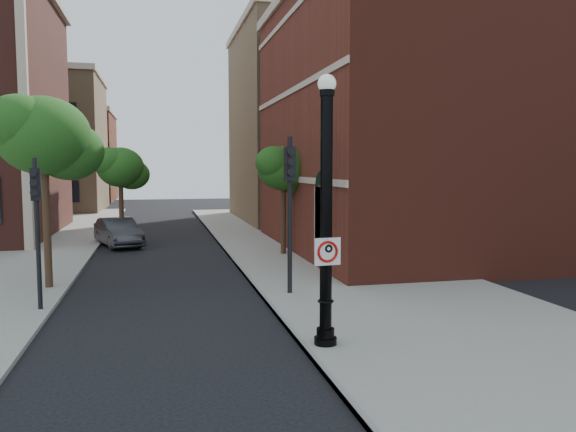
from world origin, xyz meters
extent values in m
plane|color=black|center=(0.00, 0.00, 0.00)|extent=(120.00, 120.00, 0.00)
cube|color=gray|center=(6.00, 10.00, 0.06)|extent=(8.00, 60.00, 0.12)
cube|color=gray|center=(2.05, 10.00, 0.07)|extent=(0.10, 60.00, 0.14)
cube|color=maroon|center=(16.00, 14.00, 6.00)|extent=(22.00, 16.00, 12.00)
cube|color=#B8A68E|center=(16.00, 14.00, 12.25)|extent=(22.30, 16.30, 0.50)
cube|color=black|center=(4.96, 9.00, 2.00)|extent=(0.08, 1.40, 2.40)
cube|color=#B8A68E|center=(4.97, 14.00, 3.50)|extent=(0.06, 16.00, 0.25)
cube|color=#B8A68E|center=(4.97, 14.00, 7.50)|extent=(0.06, 16.00, 0.25)
cube|color=#B8A68E|center=(4.97, 14.00, 11.00)|extent=(0.06, 16.00, 0.25)
cube|color=#B8A68E|center=(-7.00, 17.00, 7.00)|extent=(0.40, 0.40, 14.00)
cube|color=#987753|center=(-12.00, 44.00, 6.00)|extent=(12.00, 12.00, 12.00)
cube|color=maroon|center=(-12.00, 58.00, 5.00)|extent=(12.00, 12.00, 10.00)
cube|color=#987753|center=(16.00, 30.00, 7.00)|extent=(22.00, 14.00, 14.00)
cylinder|color=black|center=(2.52, 0.35, 0.14)|extent=(0.51, 0.51, 0.27)
cylinder|color=black|center=(2.52, 0.35, 0.37)|extent=(0.40, 0.40, 0.23)
cylinder|color=black|center=(2.52, 0.35, 2.92)|extent=(0.27, 0.27, 5.30)
torus|color=black|center=(2.52, 0.35, 1.10)|extent=(0.37, 0.37, 0.05)
cylinder|color=black|center=(2.52, 0.35, 5.65)|extent=(0.33, 0.33, 0.14)
sphere|color=silver|center=(2.52, 0.35, 5.85)|extent=(0.40, 0.40, 0.40)
cube|color=white|center=(2.51, 0.20, 2.23)|extent=(0.60, 0.07, 0.60)
cube|color=black|center=(2.51, 0.20, 2.51)|extent=(0.60, 0.05, 0.05)
cube|color=black|center=(2.51, 0.20, 1.95)|extent=(0.60, 0.05, 0.05)
cube|color=black|center=(2.23, 0.18, 2.23)|extent=(0.05, 0.01, 0.60)
cube|color=black|center=(2.78, 0.22, 2.23)|extent=(0.05, 0.01, 0.60)
torus|color=#B20C07|center=(2.51, 0.20, 2.23)|extent=(0.49, 0.10, 0.48)
cube|color=#B20C07|center=(2.51, 0.20, 2.23)|extent=(0.34, 0.03, 0.34)
cube|color=black|center=(2.45, 0.19, 2.23)|extent=(0.06, 0.01, 0.28)
torus|color=black|center=(2.53, 0.20, 2.30)|extent=(0.19, 0.07, 0.19)
cylinder|color=black|center=(2.51, 0.20, 2.50)|extent=(0.03, 0.02, 0.03)
imported|color=#313137|center=(-3.06, 18.29, 0.72)|extent=(2.82, 4.65, 1.45)
cylinder|color=black|center=(-4.31, 5.13, 2.15)|extent=(0.13, 0.13, 4.31)
cube|color=black|center=(-4.31, 5.13, 3.59)|extent=(0.30, 0.29, 0.90)
sphere|color=#E50505|center=(-4.33, 4.99, 3.90)|extent=(0.16, 0.16, 0.16)
sphere|color=#FF8C00|center=(-4.33, 4.99, 3.63)|extent=(0.16, 0.16, 0.16)
sphere|color=#00E519|center=(-4.33, 4.99, 3.36)|extent=(0.16, 0.16, 0.16)
cylinder|color=black|center=(2.92, 5.51, 2.49)|extent=(0.15, 0.15, 4.99)
cube|color=black|center=(2.92, 5.51, 4.16)|extent=(0.33, 0.31, 1.04)
sphere|color=#E50505|center=(2.91, 5.34, 4.52)|extent=(0.19, 0.19, 0.19)
sphere|color=#FF8C00|center=(2.91, 5.34, 4.21)|extent=(0.19, 0.19, 0.19)
sphere|color=#00E519|center=(2.91, 5.34, 3.90)|extent=(0.19, 0.19, 0.19)
cylinder|color=#999999|center=(4.61, 7.11, 2.68)|extent=(0.11, 0.11, 5.35)
cylinder|color=#302113|center=(-4.60, 8.12, 2.36)|extent=(0.24, 0.24, 4.72)
ellipsoid|color=#1C4612|center=(-4.60, 8.12, 5.06)|extent=(2.97, 2.97, 2.52)
ellipsoid|color=#1C4612|center=(-3.93, 8.66, 4.59)|extent=(2.29, 2.29, 1.95)
ellipsoid|color=#1C4612|center=(-5.21, 7.72, 5.40)|extent=(2.16, 2.16, 1.84)
cylinder|color=#302113|center=(-2.88, 18.34, 1.88)|extent=(0.24, 0.24, 3.76)
ellipsoid|color=#1C4612|center=(-2.88, 18.34, 4.03)|extent=(2.36, 2.36, 2.01)
ellipsoid|color=#1C4612|center=(-2.34, 18.77, 3.65)|extent=(1.83, 1.83, 1.55)
ellipsoid|color=#1C4612|center=(-3.36, 18.02, 4.30)|extent=(1.72, 1.72, 1.46)
cylinder|color=#302113|center=(4.47, 13.31, 1.86)|extent=(0.24, 0.24, 3.71)
ellipsoid|color=#1C4612|center=(4.47, 13.31, 3.98)|extent=(2.33, 2.33, 1.98)
ellipsoid|color=#1C4612|center=(5.00, 13.73, 3.61)|extent=(1.80, 1.80, 1.53)
ellipsoid|color=#1C4612|center=(3.99, 12.99, 4.24)|extent=(1.70, 1.70, 1.44)
camera|label=1|loc=(-1.07, -11.36, 4.08)|focal=35.00mm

